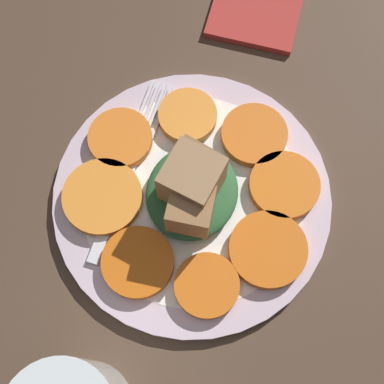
{
  "coord_description": "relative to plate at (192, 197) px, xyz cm",
  "views": [
    {
      "loc": [
        15.99,
        4.24,
        51.68
      ],
      "look_at": [
        0.0,
        0.0,
        4.1
      ],
      "focal_mm": 50.0,
      "sensor_mm": 36.0,
      "label": 1
    }
  ],
  "objects": [
    {
      "name": "carrot_slice_6",
      "position": [
        -7.52,
        4.37,
        1.12
      ],
      "size": [
        6.58,
        6.58,
        1.07
      ],
      "primitive_type": "cylinder",
      "color": "orange",
      "rests_on": "plate"
    },
    {
      "name": "plate",
      "position": [
        0.0,
        0.0,
        0.0
      ],
      "size": [
        26.91,
        26.91,
        1.05
      ],
      "color": "silver",
      "rests_on": "table_slab"
    },
    {
      "name": "carrot_slice_7",
      "position": [
        -7.84,
        -2.53,
        1.12
      ],
      "size": [
        5.9,
        5.9,
        1.07
      ],
      "primitive_type": "cylinder",
      "color": "orange",
      "rests_on": "plate"
    },
    {
      "name": "carrot_slice_5",
      "position": [
        -3.06,
        8.33,
        1.12
      ],
      "size": [
        6.78,
        6.78,
        1.07
      ],
      "primitive_type": "cylinder",
      "color": "orange",
      "rests_on": "plate"
    },
    {
      "name": "fork",
      "position": [
        -1.56,
        -6.57,
        0.78
      ],
      "size": [
        19.77,
        2.8,
        0.4
      ],
      "rotation": [
        0.0,
        0.0,
        -0.06
      ],
      "color": "silver",
      "rests_on": "plate"
    },
    {
      "name": "carrot_slice_2",
      "position": [
        7.68,
        -3.07,
        1.12
      ],
      "size": [
        6.64,
        6.64,
        1.07
      ],
      "primitive_type": "cylinder",
      "color": "#D56014",
      "rests_on": "plate"
    },
    {
      "name": "carrot_slice_1",
      "position": [
        2.52,
        -8.13,
        1.12
      ],
      "size": [
        7.59,
        7.59,
        1.07
      ],
      "primitive_type": "cylinder",
      "color": "orange",
      "rests_on": "plate"
    },
    {
      "name": "carrot_slice_3",
      "position": [
        8.11,
        3.53,
        1.12
      ],
      "size": [
        5.91,
        5.91,
        1.07
      ],
      "primitive_type": "cylinder",
      "color": "orange",
      "rests_on": "plate"
    },
    {
      "name": "carrot_slice_0",
      "position": [
        -3.75,
        -8.31,
        1.12
      ],
      "size": [
        6.34,
        6.34,
        1.07
      ],
      "primitive_type": "cylinder",
      "color": "orange",
      "rests_on": "plate"
    },
    {
      "name": "table_slab",
      "position": [
        0.0,
        0.0,
        -1.52
      ],
      "size": [
        120.0,
        120.0,
        2.0
      ],
      "primitive_type": "cube",
      "color": "#4C3828",
      "rests_on": "ground"
    },
    {
      "name": "carrot_slice_4",
      "position": [
        3.47,
        8.13,
        1.12
      ],
      "size": [
        7.25,
        7.25,
        1.07
      ],
      "primitive_type": "cylinder",
      "color": "orange",
      "rests_on": "plate"
    },
    {
      "name": "center_pile",
      "position": [
        0.26,
        0.02,
        3.49
      ],
      "size": [
        9.64,
        8.68,
        6.77
      ],
      "color": "#2D6033",
      "rests_on": "plate"
    }
  ]
}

